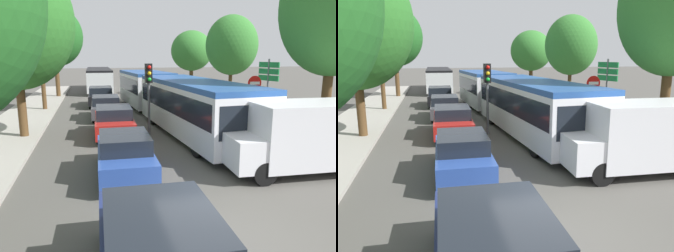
% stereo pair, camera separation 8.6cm
% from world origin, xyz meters
% --- Properties ---
extents(ground_plane, '(200.00, 200.00, 0.00)m').
position_xyz_m(ground_plane, '(0.00, 0.00, 0.00)').
color(ground_plane, '#4F4C47').
extents(kerb_strip_left, '(3.20, 41.09, 0.14)m').
position_xyz_m(kerb_strip_left, '(-6.52, 15.54, 0.07)').
color(kerb_strip_left, '#9E998E').
rests_on(kerb_strip_left, ground).
extents(articulated_bus, '(4.07, 17.87, 2.63)m').
position_xyz_m(articulated_bus, '(1.87, 12.75, 1.52)').
color(articulated_bus, silver).
rests_on(articulated_bus, ground).
extents(city_bus_rear, '(2.59, 11.15, 2.39)m').
position_xyz_m(city_bus_rear, '(-1.61, 31.09, 1.39)').
color(city_bus_rear, silver).
rests_on(city_bus_rear, ground).
extents(queued_car_blue, '(1.74, 3.95, 1.36)m').
position_xyz_m(queued_car_blue, '(-1.58, 4.39, 0.69)').
color(queued_car_blue, '#284799').
rests_on(queued_car_blue, ground).
extents(queued_car_red, '(1.83, 4.14, 1.43)m').
position_xyz_m(queued_car_red, '(-1.54, 9.73, 0.72)').
color(queued_car_red, '#B21E19').
rests_on(queued_car_red, ground).
extents(queued_car_graphite, '(1.77, 4.01, 1.38)m').
position_xyz_m(queued_car_graphite, '(-1.70, 14.40, 0.70)').
color(queued_car_graphite, '#47474C').
rests_on(queued_car_graphite, ground).
extents(queued_car_black, '(1.87, 4.24, 1.46)m').
position_xyz_m(queued_car_black, '(-1.82, 19.66, 0.74)').
color(queued_car_black, black).
rests_on(queued_car_black, ground).
extents(white_van, '(5.07, 2.16, 2.31)m').
position_xyz_m(white_van, '(4.23, 3.32, 1.24)').
color(white_van, silver).
rests_on(white_van, ground).
extents(traffic_light, '(0.34, 0.37, 3.40)m').
position_xyz_m(traffic_light, '(0.15, 9.67, 2.50)').
color(traffic_light, '#56595E').
rests_on(traffic_light, ground).
extents(no_entry_sign, '(0.70, 0.08, 2.82)m').
position_xyz_m(no_entry_sign, '(5.16, 8.76, 1.88)').
color(no_entry_sign, '#56595E').
rests_on(no_entry_sign, ground).
extents(direction_sign_post, '(0.41, 1.37, 3.60)m').
position_xyz_m(direction_sign_post, '(6.52, 9.88, 2.57)').
color(direction_sign_post, '#56595E').
rests_on(direction_sign_post, ground).
extents(tree_left_mid, '(5.12, 5.12, 8.11)m').
position_xyz_m(tree_left_mid, '(-5.62, 10.16, 5.17)').
color(tree_left_mid, '#51381E').
rests_on(tree_left_mid, ground).
extents(tree_left_far, '(3.85, 3.85, 6.86)m').
position_xyz_m(tree_left_far, '(-5.69, 18.18, 4.60)').
color(tree_left_far, '#51381E').
rests_on(tree_left_far, ground).
extents(tree_left_distant, '(4.93, 4.93, 8.04)m').
position_xyz_m(tree_left_distant, '(-5.38, 25.80, 5.27)').
color(tree_left_distant, '#51381E').
rests_on(tree_left_distant, ground).
extents(tree_right_near, '(4.18, 4.18, 8.16)m').
position_xyz_m(tree_right_near, '(6.68, 5.68, 5.41)').
color(tree_right_near, '#51381E').
rests_on(tree_right_near, ground).
extents(tree_right_mid, '(3.62, 3.62, 6.53)m').
position_xyz_m(tree_right_mid, '(7.17, 16.14, 4.47)').
color(tree_right_mid, '#51381E').
rests_on(tree_right_mid, ground).
extents(tree_right_far, '(3.94, 3.94, 6.11)m').
position_xyz_m(tree_right_far, '(7.00, 24.96, 4.21)').
color(tree_right_far, '#51381E').
rests_on(tree_right_far, ground).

